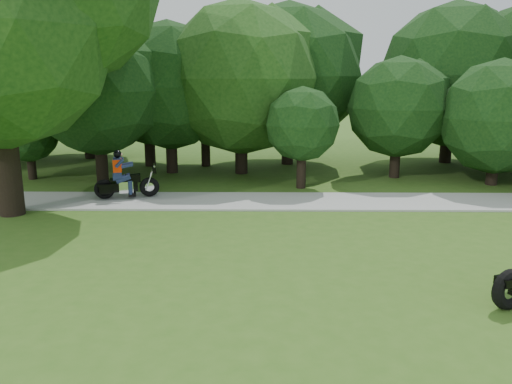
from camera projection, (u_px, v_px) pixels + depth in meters
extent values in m
plane|color=#37611B|center=(484.00, 330.00, 7.67)|extent=(100.00, 100.00, 0.00)
cube|color=#A9A9A3|center=(373.00, 202.00, 15.46)|extent=(60.00, 2.20, 0.06)
cylinder|color=black|center=(5.00, 139.00, 23.92)|extent=(0.56, 0.56, 1.80)
cylinder|color=black|center=(150.00, 145.00, 21.61)|extent=(0.46, 0.46, 1.80)
sphere|color=black|center=(147.00, 85.00, 21.03)|extent=(5.10, 5.10, 5.10)
cylinder|color=black|center=(32.00, 166.00, 18.86)|extent=(0.31, 0.31, 1.05)
sphere|color=black|center=(28.00, 132.00, 18.58)|extent=(2.26, 2.26, 2.26)
cylinder|color=black|center=(206.00, 145.00, 21.58)|extent=(0.39, 0.39, 1.80)
sphere|color=black|center=(204.00, 96.00, 21.10)|extent=(3.75, 3.75, 3.75)
cylinder|color=black|center=(101.00, 158.00, 18.25)|extent=(0.44, 0.44, 1.80)
sphere|color=black|center=(97.00, 90.00, 17.70)|extent=(4.70, 4.70, 4.70)
cylinder|color=black|center=(446.00, 143.00, 22.48)|extent=(0.52, 0.52, 1.80)
sphere|color=black|center=(452.00, 75.00, 21.81)|extent=(6.34, 6.34, 6.34)
cylinder|color=black|center=(492.00, 170.00, 17.89)|extent=(0.40, 0.40, 1.09)
sphere|color=black|center=(498.00, 117.00, 17.46)|extent=(4.07, 4.07, 4.07)
cylinder|color=black|center=(241.00, 151.00, 19.93)|extent=(0.50, 0.50, 1.80)
sphere|color=#194513|center=(241.00, 78.00, 19.29)|extent=(5.96, 5.96, 5.96)
cylinder|color=black|center=(172.00, 151.00, 20.09)|extent=(0.45, 0.45, 1.80)
sphere|color=black|center=(169.00, 86.00, 19.52)|extent=(5.03, 5.03, 5.03)
cylinder|color=black|center=(301.00, 168.00, 17.34)|extent=(0.33, 0.33, 1.39)
sphere|color=black|center=(302.00, 124.00, 17.00)|extent=(2.57, 2.57, 2.57)
cylinder|color=black|center=(287.00, 144.00, 22.08)|extent=(0.51, 0.51, 1.80)
sphere|color=black|center=(288.00, 76.00, 21.42)|extent=(6.22, 6.22, 6.22)
cylinder|color=black|center=(395.00, 159.00, 19.16)|extent=(0.39, 0.39, 1.44)
sphere|color=black|center=(398.00, 107.00, 18.72)|extent=(3.82, 3.82, 3.82)
cylinder|color=black|center=(89.00, 139.00, 23.63)|extent=(0.52, 0.52, 1.80)
sphere|color=black|center=(85.00, 74.00, 22.95)|extent=(6.47, 6.47, 6.47)
cylinder|color=black|center=(5.00, 141.00, 13.66)|extent=(0.68, 0.68, 4.20)
torus|color=black|center=(509.00, 289.00, 8.29)|extent=(0.74, 0.47, 0.72)
torus|color=black|center=(104.00, 189.00, 15.59)|extent=(0.65, 0.33, 0.63)
torus|color=black|center=(150.00, 187.00, 15.92)|extent=(0.65, 0.33, 0.63)
cube|color=black|center=(122.00, 187.00, 15.71)|extent=(1.02, 0.46, 0.29)
cube|color=silver|center=(126.00, 187.00, 15.74)|extent=(0.49, 0.40, 0.36)
cube|color=black|center=(133.00, 178.00, 15.73)|extent=(0.52, 0.38, 0.23)
cube|color=black|center=(118.00, 180.00, 15.63)|extent=(0.52, 0.40, 0.09)
cylinder|color=silver|center=(150.00, 177.00, 15.86)|extent=(0.35, 0.13, 0.80)
cylinder|color=silver|center=(154.00, 165.00, 15.81)|extent=(0.18, 0.56, 0.03)
cube|color=black|center=(106.00, 189.00, 15.41)|extent=(0.39, 0.20, 0.30)
cube|color=black|center=(106.00, 186.00, 15.78)|extent=(0.39, 0.20, 0.30)
cube|color=#1D204D|center=(117.00, 176.00, 15.60)|extent=(0.35, 0.40, 0.21)
cube|color=#1D204D|center=(117.00, 166.00, 15.53)|extent=(0.32, 0.42, 0.50)
cube|color=#FF3205|center=(117.00, 165.00, 15.53)|extent=(0.36, 0.46, 0.39)
sphere|color=black|center=(117.00, 154.00, 15.45)|extent=(0.25, 0.25, 0.25)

